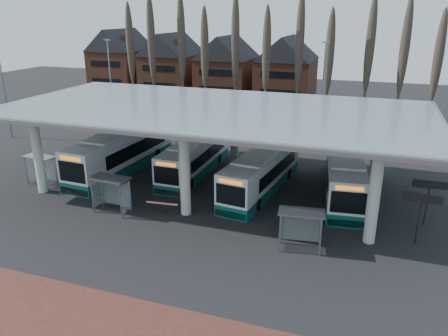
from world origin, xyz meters
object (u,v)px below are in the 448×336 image
(bus_2, at_px, (262,172))
(bus_3, at_px, (344,174))
(shelter_1, at_px, (112,186))
(bus_1, at_px, (195,157))
(shelter_0, at_px, (41,163))
(shelter_2, at_px, (301,221))
(bus_0, at_px, (122,152))

(bus_2, distance_m, bus_3, 6.16)
(bus_2, xyz_separation_m, shelter_1, (-8.77, -7.10, 0.37))
(bus_1, xyz_separation_m, shelter_0, (-10.61, -6.30, 0.29))
(shelter_1, bearing_deg, bus_3, 33.84)
(bus_3, relative_size, shelter_2, 4.30)
(bus_0, distance_m, bus_1, 6.39)
(shelter_2, bearing_deg, shelter_1, 169.10)
(bus_1, xyz_separation_m, bus_2, (6.37, -1.88, 0.06))
(bus_2, bearing_deg, bus_1, 170.54)
(bus_1, height_order, bus_2, bus_2)
(bus_0, relative_size, bus_1, 1.18)
(bus_1, distance_m, bus_2, 6.65)
(bus_3, bearing_deg, bus_1, 170.80)
(shelter_0, bearing_deg, bus_1, 38.97)
(bus_2, bearing_deg, shelter_2, -54.43)
(bus_1, distance_m, shelter_1, 9.30)
(bus_0, relative_size, shelter_0, 4.76)
(bus_2, height_order, shelter_2, bus_2)
(shelter_2, bearing_deg, bus_2, 111.35)
(bus_1, height_order, shelter_0, bus_1)
(bus_2, distance_m, shelter_2, 9.04)
(shelter_0, distance_m, shelter_2, 21.59)
(bus_3, bearing_deg, bus_0, 175.69)
(shelter_1, relative_size, shelter_2, 1.02)
(bus_2, bearing_deg, bus_3, 19.72)
(shelter_0, height_order, shelter_1, shelter_1)
(bus_2, distance_m, shelter_0, 17.55)
(bus_2, bearing_deg, bus_0, -175.54)
(bus_1, bearing_deg, bus_2, -16.42)
(bus_1, relative_size, bus_3, 0.91)
(bus_0, bearing_deg, bus_1, 15.11)
(bus_0, relative_size, bus_2, 1.11)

